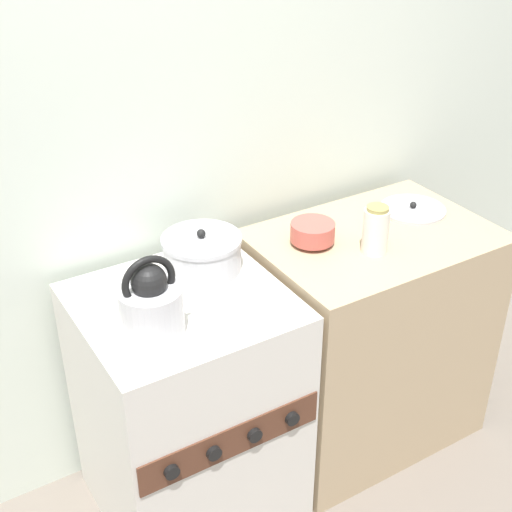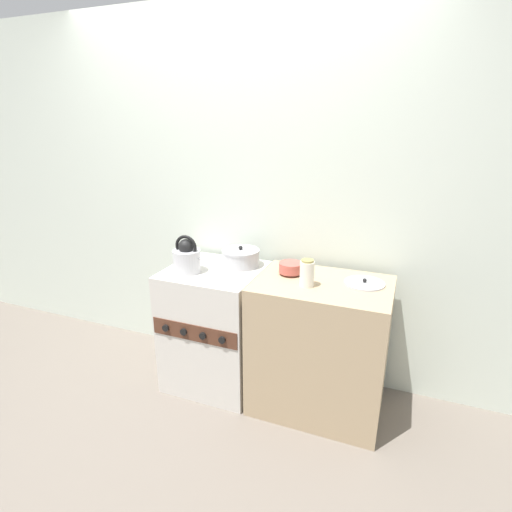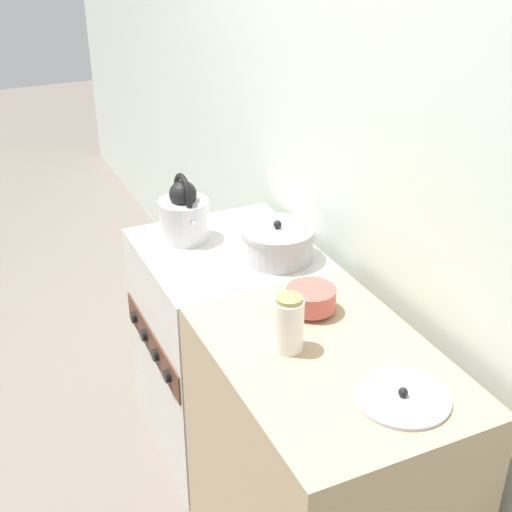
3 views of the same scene
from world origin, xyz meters
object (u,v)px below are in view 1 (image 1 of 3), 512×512
Objects in this scene: stove at (189,408)px; storage_jar at (376,230)px; kettle at (151,305)px; loose_pot_lid at (413,209)px; enamel_bowl at (313,232)px; cooking_pot at (202,253)px.

storage_jar reaches higher than stove.
kettle reaches higher than loose_pot_lid.
kettle is 1.11m from loose_pot_lid.
storage_jar is at bearing -8.04° from stove.
enamel_bowl is (0.64, 0.16, -0.03)m from kettle.
kettle is 0.98× the size of cooking_pot.
cooking_pot is at bearing 43.11° from stove.
kettle is at bearing -142.65° from stove.
stove is 0.51m from cooking_pot.
storage_jar is (0.14, -0.15, 0.04)m from enamel_bowl.
cooking_pot is at bearing 40.37° from kettle.
enamel_bowl reaches higher than stove.
stove is 1.05m from loose_pot_lid.
kettle is at bearing -171.28° from loose_pot_lid.
stove is at bearing 37.35° from kettle.
loose_pot_lid is at bearing 3.82° from stove.
cooking_pot reaches higher than enamel_bowl.
storage_jar is (0.65, -0.09, 0.52)m from stove.
storage_jar is at bearing -23.31° from cooking_pot.
stove is at bearing -173.81° from enamel_bowl.
enamel_bowl is (0.37, -0.07, 0.00)m from cooking_pot.
enamel_bowl is at bearing 133.82° from storage_jar.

